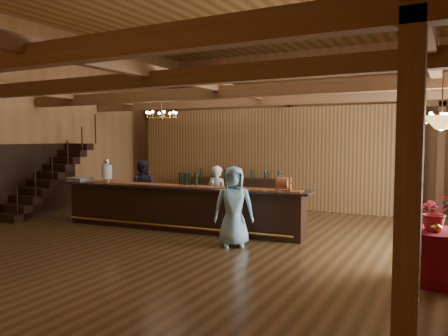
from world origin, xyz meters
The scene contains 27 objects.
floor centered at (0.00, 0.00, 0.00)m, with size 14.00×14.00×0.00m, color #52381D.
wall_back centered at (0.00, 7.00, 2.75)m, with size 12.00×0.10×5.50m, color #A76D3F.
wall_left centered at (-6.00, 0.00, 2.75)m, with size 0.10×14.00×5.50m, color #A76D3F.
beam_grid centered at (0.00, 0.51, 3.24)m, with size 11.90×13.90×0.39m.
support_posts centered at (0.00, -0.50, 1.60)m, with size 9.20×10.20×3.20m.
partition_wall centered at (-0.50, 3.50, 1.55)m, with size 9.00×0.18×3.10m, color brown.
staircase centered at (-5.45, -0.74, 1.00)m, with size 1.00×2.80×2.00m.
backroom_boxes centered at (-0.29, 5.50, 0.53)m, with size 4.10×0.60×1.10m.
tasting_bar centered at (-0.90, -0.71, 0.53)m, with size 6.30×1.33×1.06m.
beverage_dispenser centered at (-3.04, -0.84, 1.33)m, with size 0.26×0.26×0.60m.
glass_rack_tray centered at (-3.81, -1.01, 1.09)m, with size 0.50×0.50×0.10m, color gray.
raffle_drum centered at (1.63, -0.54, 1.22)m, with size 0.34×0.24×0.30m.
bar_bottle_0 centered at (-0.96, -0.59, 1.19)m, with size 0.07×0.07×0.30m, color black.
bar_bottle_1 centered at (-0.84, -0.58, 1.19)m, with size 0.07×0.07×0.30m, color black.
bar_bottle_2 centered at (-0.72, -0.57, 1.19)m, with size 0.07×0.07×0.30m, color black.
bar_bottle_3 centered at (-0.54, -0.56, 1.19)m, with size 0.07×0.07×0.30m, color black.
backbar_shelf centered at (-1.21, 3.10, 0.45)m, with size 3.17×0.49×0.89m, color black.
round_table centered at (4.64, -2.12, 0.40)m, with size 0.92×0.92×0.80m, color maroon.
chandelier_left centered at (-1.96, 0.06, 2.78)m, with size 0.80×0.80×0.58m.
chandelier_right centered at (4.28, 0.40, 2.59)m, with size 0.80×0.80×0.77m.
pendant_lamp centered at (4.64, -2.12, 2.40)m, with size 0.52×0.52×0.90m.
bartender centered at (-0.27, 0.00, 0.75)m, with size 0.55×0.36×1.50m, color white.
staff_second centered at (-2.71, 0.16, 0.79)m, with size 0.76×0.59×1.57m, color black.
guest centered at (0.96, -1.57, 0.81)m, with size 0.79×0.51×1.62m, color #84BCD2.
floor_plant centered at (1.23, 3.83, 0.56)m, with size 0.61×0.49×1.12m, color #1E581A.
table_flowers centered at (4.60, -2.12, 1.08)m, with size 0.51×0.44×0.56m, color #C22F42.
table_vase centered at (4.62, -2.27, 0.93)m, with size 0.14×0.14×0.27m, color gold.
Camera 1 is at (4.81, -9.30, 2.18)m, focal length 35.00 mm.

